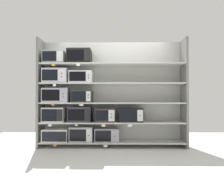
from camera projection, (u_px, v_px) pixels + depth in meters
The scene contains 33 objects.
ground at pixel (111, 161), 3.35m from camera, with size 7.18×6.00×0.02m, color silver.
back_panel at pixel (112, 93), 4.59m from camera, with size 3.38×0.04×2.42m, color #B2B2AD.
upright_left at pixel (40, 93), 4.38m from camera, with size 0.05×0.41×2.42m, color slate.
upright_right at pixel (184, 93), 4.34m from camera, with size 0.05×0.41×2.42m, color slate.
shelf_0 at pixel (112, 142), 4.35m from camera, with size 3.18×0.41×0.03m, color beige.
microwave_0 at pixel (56, 135), 4.36m from camera, with size 0.56×0.41×0.27m.
microwave_1 at pixel (82, 134), 4.36m from camera, with size 0.51×0.41×0.33m.
microwave_2 at pixel (107, 135), 4.35m from camera, with size 0.54×0.34×0.29m.
price_tag_0 at pixel (55, 146), 4.15m from camera, with size 0.06×0.00×0.04m, color orange.
price_tag_1 at pixel (105, 146), 4.14m from camera, with size 0.09×0.00×0.05m, color white.
shelf_1 at pixel (112, 122), 4.35m from camera, with size 3.18×0.41×0.03m, color beige.
microwave_3 at pixel (55, 115), 4.37m from camera, with size 0.48×0.44×0.32m.
microwave_4 at pixel (80, 114), 4.36m from camera, with size 0.50×0.43×0.33m.
microwave_5 at pixel (105, 115), 4.35m from camera, with size 0.44×0.38×0.30m.
microwave_6 at pixel (131, 115), 4.35m from camera, with size 0.53×0.35×0.31m.
price_tag_2 at pixel (50, 125), 4.16m from camera, with size 0.07×0.00×0.04m, color white.
price_tag_3 at pixel (76, 125), 4.15m from camera, with size 0.05×0.00×0.04m, color beige.
price_tag_4 at pixel (103, 126), 4.15m from camera, with size 0.08×0.00×0.05m, color beige.
price_tag_5 at pixel (130, 126), 4.14m from camera, with size 0.08×0.00×0.05m, color white.
shelf_2 at pixel (112, 103), 4.36m from camera, with size 3.18×0.41×0.03m, color beige.
microwave_7 at pixel (57, 95), 4.37m from camera, with size 0.57×0.44×0.32m.
microwave_8 at pixel (82, 96), 4.37m from camera, with size 0.44×0.41×0.27m.
price_tag_6 at pixel (53, 105), 4.17m from camera, with size 0.05×0.00×0.03m, color orange.
price_tag_7 at pixel (81, 105), 4.16m from camera, with size 0.09×0.00×0.04m, color beige.
shelf_3 at pixel (112, 84), 4.37m from camera, with size 3.18×0.41×0.03m, color beige.
microwave_9 at pixel (56, 76), 4.38m from camera, with size 0.55×0.42×0.32m.
microwave_10 at pixel (82, 77), 4.37m from camera, with size 0.50×0.42×0.26m.
price_tag_8 at pixel (54, 85), 4.17m from camera, with size 0.06×0.00×0.05m, color white.
shelf_4 at pixel (112, 65), 4.37m from camera, with size 3.18×0.41×0.03m, color beige.
microwave_11 at pixel (55, 58), 4.39m from camera, with size 0.47×0.38×0.28m.
microwave_12 at pixel (80, 57), 4.38m from camera, with size 0.52×0.39×0.32m.
price_tag_9 at pixel (53, 65), 4.18m from camera, with size 0.08×0.00×0.04m, color orange.
price_tag_10 at pixel (78, 65), 4.17m from camera, with size 0.08×0.00×0.05m, color white.
Camera 1 is at (0.06, -4.36, 1.04)m, focal length 31.10 mm.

